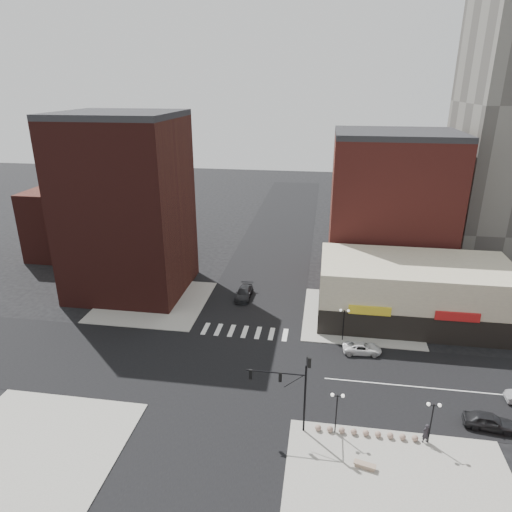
# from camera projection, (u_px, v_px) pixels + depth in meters

# --- Properties ---
(ground) EXTENTS (240.00, 240.00, 0.00)m
(ground) POSITION_uv_depth(u_px,v_px,m) (233.00, 370.00, 49.85)
(ground) COLOR black
(ground) RESTS_ON ground
(road_ew) EXTENTS (200.00, 14.00, 0.02)m
(road_ew) POSITION_uv_depth(u_px,v_px,m) (233.00, 370.00, 49.85)
(road_ew) COLOR black
(road_ew) RESTS_ON ground
(road_ns) EXTENTS (14.00, 200.00, 0.02)m
(road_ns) POSITION_uv_depth(u_px,v_px,m) (233.00, 370.00, 49.85)
(road_ns) COLOR black
(road_ns) RESTS_ON ground
(sidewalk_nw) EXTENTS (15.00, 15.00, 0.12)m
(sidewalk_nw) POSITION_uv_depth(u_px,v_px,m) (154.00, 301.00, 65.29)
(sidewalk_nw) COLOR gray
(sidewalk_nw) RESTS_ON ground
(sidewalk_ne) EXTENTS (15.00, 15.00, 0.12)m
(sidewalk_ne) POSITION_uv_depth(u_px,v_px,m) (360.00, 316.00, 61.14)
(sidewalk_ne) COLOR gray
(sidewalk_ne) RESTS_ON ground
(sidewalk_se) EXTENTS (18.00, 14.00, 0.12)m
(sidewalk_se) POSITION_uv_depth(u_px,v_px,m) (402.00, 496.00, 34.63)
(sidewalk_se) COLOR gray
(sidewalk_se) RESTS_ON ground
(sidewalk_sw) EXTENTS (15.00, 15.00, 0.12)m
(sidewalk_sw) POSITION_uv_depth(u_px,v_px,m) (30.00, 454.00, 38.53)
(sidewalk_sw) COLOR gray
(sidewalk_sw) RESTS_ON ground
(building_nw) EXTENTS (16.00, 15.00, 25.00)m
(building_nw) POSITION_uv_depth(u_px,v_px,m) (127.00, 209.00, 65.17)
(building_nw) COLOR #3A1512
(building_nw) RESTS_ON ground
(building_nw_low) EXTENTS (20.00, 18.00, 12.00)m
(building_nw_low) POSITION_uv_depth(u_px,v_px,m) (98.00, 218.00, 83.65)
(building_nw_low) COLOR #3A1512
(building_nw_low) RESTS_ON ground
(building_ne_midrise) EXTENTS (18.00, 15.00, 22.00)m
(building_ne_midrise) POSITION_uv_depth(u_px,v_px,m) (390.00, 210.00, 70.42)
(building_ne_midrise) COLOR maroon
(building_ne_midrise) RESTS_ON ground
(building_ne_row) EXTENTS (24.20, 12.20, 8.00)m
(building_ne_row) POSITION_uv_depth(u_px,v_px,m) (413.00, 296.00, 59.51)
(building_ne_row) COLOR beige
(building_ne_row) RESTS_ON ground
(traffic_signal) EXTENTS (5.59, 3.09, 7.77)m
(traffic_signal) POSITION_uv_depth(u_px,v_px,m) (295.00, 382.00, 39.82)
(traffic_signal) COLOR black
(traffic_signal) RESTS_ON ground
(street_lamp_se_a) EXTENTS (1.22, 0.32, 4.16)m
(street_lamp_se_a) POSITION_uv_depth(u_px,v_px,m) (337.00, 403.00, 39.72)
(street_lamp_se_a) COLOR black
(street_lamp_se_a) RESTS_ON sidewalk_se
(street_lamp_se_b) EXTENTS (1.22, 0.32, 4.16)m
(street_lamp_se_b) POSITION_uv_depth(u_px,v_px,m) (433.00, 413.00, 38.58)
(street_lamp_se_b) COLOR black
(street_lamp_se_b) RESTS_ON sidewalk_se
(street_lamp_ne) EXTENTS (1.22, 0.32, 4.16)m
(street_lamp_ne) POSITION_uv_depth(u_px,v_px,m) (344.00, 317.00, 54.34)
(street_lamp_ne) COLOR black
(street_lamp_ne) RESTS_ON sidewalk_ne
(bollard_row) EXTENTS (8.96, 0.56, 0.56)m
(bollard_row) POSITION_uv_depth(u_px,v_px,m) (366.00, 433.00, 40.37)
(bollard_row) COLOR gray
(bollard_row) RESTS_ON sidewalk_se
(white_suv) EXTENTS (4.59, 2.41, 1.23)m
(white_suv) POSITION_uv_depth(u_px,v_px,m) (362.00, 348.00, 52.81)
(white_suv) COLOR silver
(white_suv) RESTS_ON ground
(dark_sedan_east) EXTENTS (4.57, 2.25, 1.50)m
(dark_sedan_east) POSITION_uv_depth(u_px,v_px,m) (489.00, 421.00, 41.27)
(dark_sedan_east) COLOR black
(dark_sedan_east) RESTS_ON ground
(dark_sedan_north) EXTENTS (2.25, 5.30, 1.53)m
(dark_sedan_north) POSITION_uv_depth(u_px,v_px,m) (244.00, 293.00, 66.27)
(dark_sedan_north) COLOR black
(dark_sedan_north) RESTS_ON ground
(pedestrian) EXTENTS (0.81, 0.67, 1.89)m
(pedestrian) POSITION_uv_depth(u_px,v_px,m) (426.00, 433.00, 39.42)
(pedestrian) COLOR #242227
(pedestrian) RESTS_ON sidewalk_se
(stone_bench) EXTENTS (1.85, 0.95, 0.41)m
(stone_bench) POSITION_uv_depth(u_px,v_px,m) (365.00, 465.00, 37.02)
(stone_bench) COLOR gray
(stone_bench) RESTS_ON sidewalk_se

